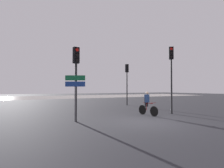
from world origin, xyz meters
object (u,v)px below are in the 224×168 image
Objects in this scene: traffic_light_far_right at (127,77)px; cyclist at (147,103)px; traffic_light_near_left at (76,69)px; direction_sign_post at (75,89)px; traffic_light_near_right at (171,68)px.

cyclist is (-2.75, -6.87, -2.33)m from traffic_light_far_right.
direction_sign_post is at bearing 25.62° from traffic_light_near_left.
traffic_light_near_left is 1.09m from direction_sign_post.
cyclist is at bearing 170.52° from traffic_light_near_left.
traffic_light_far_right is 7.16m from traffic_light_near_right.
traffic_light_far_right is at bearing -55.74° from traffic_light_near_right.
direction_sign_post reaches higher than cyclist.
traffic_light_near_left is at bearing -117.82° from direction_sign_post.
traffic_light_far_right reaches higher than traffic_light_near_left.
traffic_light_near_right reaches higher than traffic_light_far_right.
traffic_light_far_right is at bearing -147.61° from traffic_light_near_left.
traffic_light_near_right is at bearing 168.55° from traffic_light_near_left.
traffic_light_far_right is 7.76m from cyclist.
traffic_light_far_right is 2.68× the size of cyclist.
direction_sign_post is at bearing -8.55° from cyclist.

